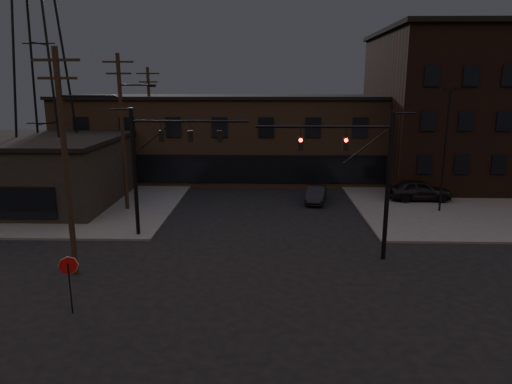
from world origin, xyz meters
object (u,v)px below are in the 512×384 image
Objects in this scene: traffic_signal_far at (155,158)px; parked_car_lot_b at (466,177)px; traffic_signal_near at (367,170)px; parked_car_lot_a at (419,190)px; car_crossing at (316,195)px; stop_sign at (69,272)px.

traffic_signal_far is 29.92m from parked_car_lot_b.
traffic_signal_far is at bearing 163.83° from traffic_signal_near.
parked_car_lot_a is 8.69m from parked_car_lot_b.
traffic_signal_far is 1.60× the size of parked_car_lot_b.
car_crossing is at bearing 39.12° from traffic_signal_far.
parked_car_lot_a is (19.18, 9.17, -4.01)m from traffic_signal_far.
traffic_signal_near is 15.05m from parked_car_lot_a.
traffic_signal_far reaches higher than parked_car_lot_a.
traffic_signal_near is at bearing 25.90° from stop_sign.
car_crossing is (12.09, 18.77, -1.18)m from stop_sign.
traffic_signal_near reaches higher than parked_car_lot_a.
stop_sign is 0.50× the size of parked_car_lot_b.
car_crossing is (10.80, 8.79, -4.35)m from traffic_signal_far.
traffic_signal_far is 3.23× the size of stop_sign.
traffic_signal_far is 10.55m from stop_sign.
traffic_signal_near is 1.00× the size of traffic_signal_far.
parked_car_lot_a is at bearing 13.95° from car_crossing.
stop_sign is (-13.36, -6.49, -3.09)m from traffic_signal_near.
traffic_signal_near is 15.17m from stop_sign.
traffic_signal_far is at bearing 115.72° from parked_car_lot_a.
car_crossing is (-8.38, -0.38, -0.34)m from parked_car_lot_a.
stop_sign is at bearing -111.41° from car_crossing.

